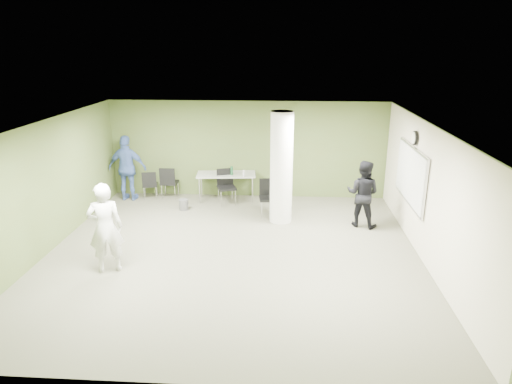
# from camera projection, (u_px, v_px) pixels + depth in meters

# --- Properties ---
(floor) EXTENTS (8.00, 8.00, 0.00)m
(floor) POSITION_uv_depth(u_px,v_px,m) (233.00, 254.00, 9.86)
(floor) COLOR #515040
(floor) RESTS_ON ground
(ceiling) EXTENTS (8.00, 8.00, 0.00)m
(ceiling) POSITION_uv_depth(u_px,v_px,m) (231.00, 125.00, 8.99)
(ceiling) COLOR white
(ceiling) RESTS_ON wall_back
(wall_back) EXTENTS (8.00, 2.80, 0.02)m
(wall_back) POSITION_uv_depth(u_px,v_px,m) (248.00, 150.00, 13.22)
(wall_back) COLOR #505E2C
(wall_back) RESTS_ON floor
(wall_left) EXTENTS (0.02, 8.00, 2.80)m
(wall_left) POSITION_uv_depth(u_px,v_px,m) (45.00, 188.00, 9.67)
(wall_left) COLOR #505E2C
(wall_left) RESTS_ON floor
(wall_right_cream) EXTENTS (0.02, 8.00, 2.80)m
(wall_right_cream) POSITION_uv_depth(u_px,v_px,m) (429.00, 196.00, 9.18)
(wall_right_cream) COLOR beige
(wall_right_cream) RESTS_ON floor
(column) EXTENTS (0.56, 0.56, 2.80)m
(column) POSITION_uv_depth(u_px,v_px,m) (281.00, 168.00, 11.26)
(column) COLOR silver
(column) RESTS_ON floor
(whiteboard) EXTENTS (0.05, 2.30, 1.30)m
(whiteboard) POSITION_uv_depth(u_px,v_px,m) (410.00, 175.00, 10.29)
(whiteboard) COLOR silver
(whiteboard) RESTS_ON wall_right_cream
(wall_clock) EXTENTS (0.06, 0.32, 0.32)m
(wall_clock) POSITION_uv_depth(u_px,v_px,m) (415.00, 138.00, 10.03)
(wall_clock) COLOR black
(wall_clock) RESTS_ON wall_right_cream
(folding_table) EXTENTS (1.72, 0.87, 1.04)m
(folding_table) POSITION_uv_depth(u_px,v_px,m) (227.00, 175.00, 13.03)
(folding_table) COLOR #989892
(folding_table) RESTS_ON floor
(wastebasket) EXTENTS (0.25, 0.25, 0.29)m
(wastebasket) POSITION_uv_depth(u_px,v_px,m) (184.00, 205.00, 12.43)
(wastebasket) COLOR #4C4C4C
(wastebasket) RESTS_ON floor
(chair_back_left) EXTENTS (0.50, 0.50, 0.84)m
(chair_back_left) POSITION_uv_depth(u_px,v_px,m) (150.00, 183.00, 13.18)
(chair_back_left) COLOR black
(chair_back_left) RESTS_ON floor
(chair_back_right) EXTENTS (0.48, 0.48, 0.95)m
(chair_back_right) POSITION_uv_depth(u_px,v_px,m) (169.00, 180.00, 13.21)
(chair_back_right) COLOR black
(chair_back_right) RESTS_ON floor
(chair_table_left) EXTENTS (0.62, 0.62, 0.98)m
(chair_table_left) POSITION_uv_depth(u_px,v_px,m) (226.00, 184.00, 12.84)
(chair_table_left) COLOR black
(chair_table_left) RESTS_ON floor
(chair_table_right) EXTENTS (0.53, 0.53, 0.95)m
(chair_table_right) POSITION_uv_depth(u_px,v_px,m) (268.00, 194.00, 12.00)
(chair_table_right) COLOR black
(chair_table_right) RESTS_ON floor
(woman_white) EXTENTS (0.78, 0.64, 1.83)m
(woman_white) POSITION_uv_depth(u_px,v_px,m) (105.00, 228.00, 8.85)
(woman_white) COLOR silver
(woman_white) RESTS_ON floor
(man_black) EXTENTS (0.99, 0.90, 1.67)m
(man_black) POSITION_uv_depth(u_px,v_px,m) (363.00, 194.00, 11.13)
(man_black) COLOR black
(man_black) RESTS_ON floor
(man_blue) EXTENTS (1.13, 0.53, 1.89)m
(man_blue) POSITION_uv_depth(u_px,v_px,m) (128.00, 168.00, 13.00)
(man_blue) COLOR #415CA2
(man_blue) RESTS_ON floor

